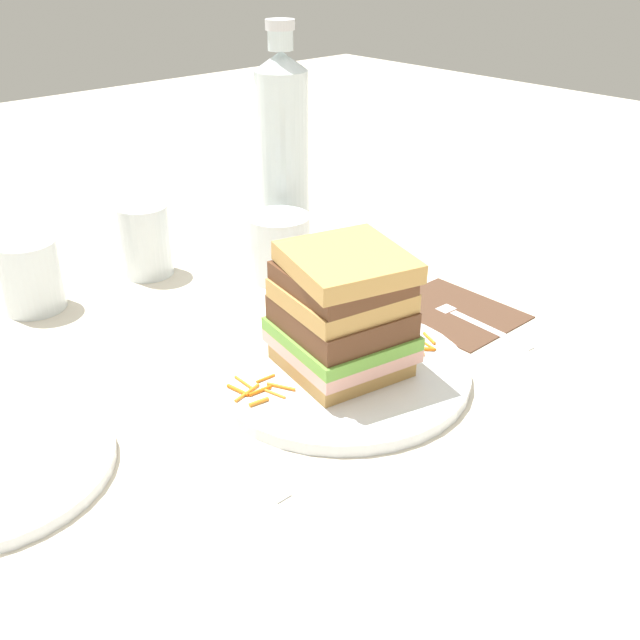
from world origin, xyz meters
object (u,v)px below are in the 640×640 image
at_px(empty_tumbler_1, 30,275).
at_px(water_bottle, 283,151).
at_px(knife, 215,444).
at_px(juice_glass, 279,250).
at_px(fork, 468,316).
at_px(empty_tumbler_0, 145,240).
at_px(sandwich, 342,313).
at_px(napkin_dark, 453,312).
at_px(main_plate, 340,372).

bearing_deg(empty_tumbler_1, water_bottle, -9.01).
relative_size(knife, empty_tumbler_1, 2.39).
height_order(knife, water_bottle, water_bottle).
bearing_deg(juice_glass, fork, -70.43).
bearing_deg(empty_tumbler_1, empty_tumbler_0, -1.20).
relative_size(sandwich, fork, 0.84).
bearing_deg(empty_tumbler_0, sandwich, -88.30).
height_order(sandwich, empty_tumbler_0, sandwich).
distance_m(water_bottle, empty_tumbler_1, 0.35).
bearing_deg(napkin_dark, empty_tumbler_1, 136.11).
height_order(main_plate, knife, main_plate).
relative_size(napkin_dark, empty_tumbler_0, 1.57).
bearing_deg(sandwich, knife, -177.83).
bearing_deg(water_bottle, empty_tumbler_0, 165.00).
height_order(juice_glass, water_bottle, water_bottle).
height_order(main_plate, water_bottle, water_bottle).
xyz_separation_m(napkin_dark, knife, (-0.35, -0.02, 0.00)).
xyz_separation_m(main_plate, knife, (-0.16, -0.01, -0.00)).
distance_m(sandwich, water_bottle, 0.35).
xyz_separation_m(main_plate, napkin_dark, (0.19, 0.01, -0.00)).
distance_m(knife, empty_tumbler_1, 0.36).
height_order(knife, empty_tumbler_0, empty_tumbler_0).
height_order(sandwich, napkin_dark, sandwich).
bearing_deg(juice_glass, main_plate, -115.63).
relative_size(fork, empty_tumbler_0, 1.82).
height_order(napkin_dark, empty_tumbler_1, empty_tumbler_1).
height_order(sandwich, water_bottle, water_bottle).
bearing_deg(knife, fork, -0.53).
bearing_deg(main_plate, knife, -177.53).
distance_m(napkin_dark, water_bottle, 0.32).
distance_m(sandwich, fork, 0.20).
relative_size(water_bottle, empty_tumbler_1, 3.56).
xyz_separation_m(fork, empty_tumbler_0, (-0.20, 0.36, 0.04)).
distance_m(juice_glass, empty_tumbler_0, 0.17).
bearing_deg(empty_tumbler_0, fork, -60.61).
bearing_deg(napkin_dark, fork, -92.75).
distance_m(main_plate, fork, 0.19).
bearing_deg(napkin_dark, main_plate, -176.32).
xyz_separation_m(empty_tumbler_0, empty_tumbler_1, (-0.15, 0.00, -0.00)).
height_order(main_plate, fork, main_plate).
distance_m(sandwich, knife, 0.17).
distance_m(napkin_dark, empty_tumbler_1, 0.49).
relative_size(fork, juice_glass, 2.03).
bearing_deg(water_bottle, fork, -87.47).
height_order(main_plate, sandwich, sandwich).
height_order(fork, knife, fork).
relative_size(main_plate, sandwich, 1.83).
xyz_separation_m(juice_glass, water_bottle, (0.07, 0.07, 0.10)).
relative_size(main_plate, fork, 1.53).
bearing_deg(water_bottle, sandwich, -120.76).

